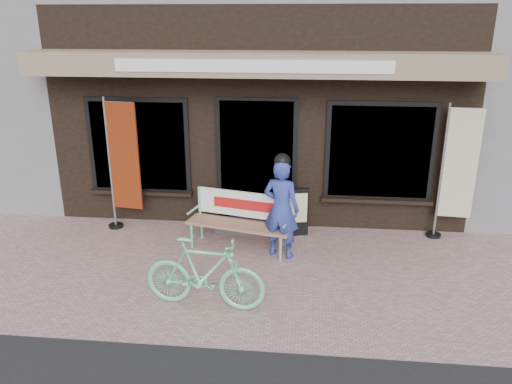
# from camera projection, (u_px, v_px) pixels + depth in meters

# --- Properties ---
(ground) EXTENTS (70.00, 70.00, 0.00)m
(ground) POSITION_uv_depth(u_px,v_px,m) (242.00, 281.00, 6.81)
(ground) COLOR tan
(ground) RESTS_ON ground
(storefront) EXTENTS (7.00, 6.77, 6.00)m
(storefront) POSITION_uv_depth(u_px,v_px,m) (271.00, 38.00, 10.49)
(storefront) COLOR black
(storefront) RESTS_ON ground
(bench) EXTENTS (1.67, 0.78, 0.88)m
(bench) POSITION_uv_depth(u_px,v_px,m) (241.00, 216.00, 7.66)
(bench) COLOR #6DD5A7
(bench) RESTS_ON ground
(person) EXTENTS (0.63, 0.51, 1.60)m
(person) POSITION_uv_depth(u_px,v_px,m) (281.00, 207.00, 7.29)
(person) COLOR #2B3997
(person) RESTS_ON ground
(bicycle) EXTENTS (1.56, 0.58, 0.91)m
(bicycle) POSITION_uv_depth(u_px,v_px,m) (205.00, 273.00, 6.07)
(bicycle) COLOR #6DD5A7
(bicycle) RESTS_ON ground
(nobori_red) EXTENTS (0.66, 0.27, 2.23)m
(nobori_red) POSITION_uv_depth(u_px,v_px,m) (122.00, 163.00, 8.14)
(nobori_red) COLOR gray
(nobori_red) RESTS_ON ground
(nobori_cream) EXTENTS (0.65, 0.26, 2.20)m
(nobori_cream) POSITION_uv_depth(u_px,v_px,m) (456.00, 171.00, 7.79)
(nobori_cream) COLOR gray
(nobori_cream) RESTS_ON ground
(menu_stand) EXTENTS (0.41, 0.17, 0.81)m
(menu_stand) POSITION_uv_depth(u_px,v_px,m) (296.00, 212.00, 8.12)
(menu_stand) COLOR black
(menu_stand) RESTS_ON ground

